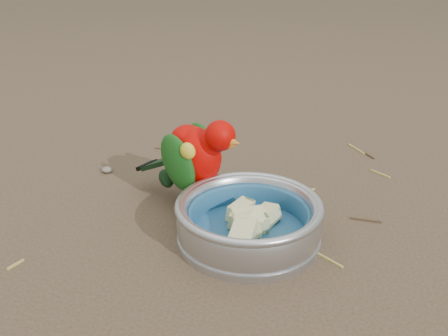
# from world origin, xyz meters

# --- Properties ---
(ground) EXTENTS (60.00, 60.00, 0.00)m
(ground) POSITION_xyz_m (0.00, 0.00, 0.00)
(ground) COLOR #4E3C2C
(food_bowl) EXTENTS (0.20, 0.20, 0.02)m
(food_bowl) POSITION_xyz_m (0.01, 0.04, 0.01)
(food_bowl) COLOR #B2B2BA
(food_bowl) RESTS_ON ground
(bowl_wall) EXTENTS (0.20, 0.20, 0.04)m
(bowl_wall) POSITION_xyz_m (0.01, 0.04, 0.04)
(bowl_wall) COLOR #B2B2BA
(bowl_wall) RESTS_ON food_bowl
(fruit_wedges) EXTENTS (0.12, 0.12, 0.03)m
(fruit_wedges) POSITION_xyz_m (0.01, 0.04, 0.03)
(fruit_wedges) COLOR beige
(fruit_wedges) RESTS_ON food_bowl
(lory_parrot) EXTENTS (0.20, 0.15, 0.15)m
(lory_parrot) POSITION_xyz_m (-0.09, 0.13, 0.07)
(lory_parrot) COLOR #BE0300
(lory_parrot) RESTS_ON ground
(ground_debris) EXTENTS (0.90, 0.80, 0.01)m
(ground_debris) POSITION_xyz_m (0.00, 0.08, 0.00)
(ground_debris) COLOR tan
(ground_debris) RESTS_ON ground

